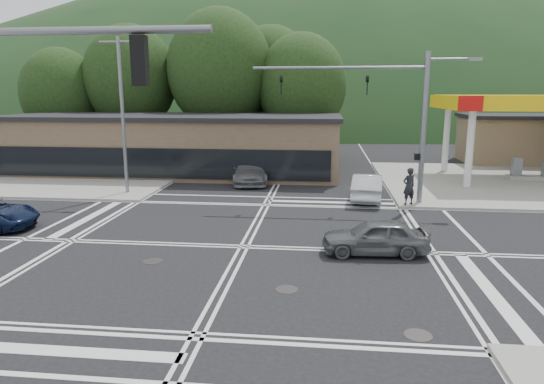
# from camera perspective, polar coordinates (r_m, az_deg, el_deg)

# --- Properties ---
(ground) EXTENTS (120.00, 120.00, 0.00)m
(ground) POSITION_cam_1_polar(r_m,az_deg,el_deg) (19.21, -3.29, -6.45)
(ground) COLOR black
(ground) RESTS_ON ground
(sidewalk_ne) EXTENTS (16.00, 16.00, 0.15)m
(sidewalk_ne) POSITION_cam_1_polar(r_m,az_deg,el_deg) (35.58, 25.72, 1.01)
(sidewalk_ne) COLOR gray
(sidewalk_ne) RESTS_ON ground
(sidewalk_nw) EXTENTS (16.00, 16.00, 0.15)m
(sidewalk_nw) POSITION_cam_1_polar(r_m,az_deg,el_deg) (38.07, -22.22, 1.94)
(sidewalk_nw) COLOR gray
(sidewalk_nw) RESTS_ON ground
(gas_station_canopy) EXTENTS (12.32, 8.34, 5.75)m
(gas_station_canopy) POSITION_cam_1_polar(r_m,az_deg,el_deg) (36.74, 28.86, 8.84)
(gas_station_canopy) COLOR silver
(gas_station_canopy) RESTS_ON ground
(convenience_store) EXTENTS (10.00, 6.00, 3.80)m
(convenience_store) POSITION_cam_1_polar(r_m,az_deg,el_deg) (46.39, 27.73, 5.35)
(convenience_store) COLOR #846B4F
(convenience_store) RESTS_ON ground
(commercial_row) EXTENTS (24.00, 8.00, 4.00)m
(commercial_row) POSITION_cam_1_polar(r_m,az_deg,el_deg) (36.91, -11.31, 5.32)
(commercial_row) COLOR brown
(commercial_row) RESTS_ON ground
(hill_north) EXTENTS (252.00, 126.00, 140.00)m
(hill_north) POSITION_cam_1_polar(r_m,az_deg,el_deg) (108.20, 4.63, 8.55)
(hill_north) COLOR #19381A
(hill_north) RESTS_ON ground
(tree_n_a) EXTENTS (8.00, 8.00, 11.75)m
(tree_n_a) POSITION_cam_1_polar(r_m,az_deg,el_deg) (45.34, -16.31, 12.75)
(tree_n_a) COLOR #382619
(tree_n_a) RESTS_ON ground
(tree_n_b) EXTENTS (9.00, 9.00, 12.98)m
(tree_n_b) POSITION_cam_1_polar(r_m,az_deg,el_deg) (42.99, -6.15, 14.09)
(tree_n_b) COLOR #382619
(tree_n_b) RESTS_ON ground
(tree_n_c) EXTENTS (7.60, 7.60, 10.87)m
(tree_n_c) POSITION_cam_1_polar(r_m,az_deg,el_deg) (42.04, 3.48, 12.41)
(tree_n_c) COLOR #382619
(tree_n_c) RESTS_ON ground
(tree_n_d) EXTENTS (6.80, 6.80, 9.76)m
(tree_n_d) POSITION_cam_1_polar(r_m,az_deg,el_deg) (47.03, -23.58, 10.61)
(tree_n_d) COLOR #382619
(tree_n_d) RESTS_ON ground
(tree_n_e) EXTENTS (8.40, 8.40, 11.98)m
(tree_n_e) POSITION_cam_1_polar(r_m,az_deg,el_deg) (46.28, -0.07, 13.18)
(tree_n_e) COLOR #382619
(tree_n_e) RESTS_ON ground
(streetlight_nw) EXTENTS (2.50, 0.25, 9.00)m
(streetlight_nw) POSITION_cam_1_polar(r_m,az_deg,el_deg) (29.35, -17.10, 9.40)
(streetlight_nw) COLOR slate
(streetlight_nw) RESTS_ON ground
(signal_mast_ne) EXTENTS (11.65, 0.30, 8.00)m
(signal_mast_ne) POSITION_cam_1_polar(r_m,az_deg,el_deg) (26.49, 14.84, 9.38)
(signal_mast_ne) COLOR slate
(signal_mast_ne) RESTS_ON ground
(car_grey_center) EXTENTS (4.02, 1.81, 1.34)m
(car_grey_center) POSITION_cam_1_polar(r_m,az_deg,el_deg) (18.58, 12.04, -5.17)
(car_grey_center) COLOR #595C5E
(car_grey_center) RESTS_ON ground
(car_queue_a) EXTENTS (2.12, 4.70, 1.50)m
(car_queue_a) POSITION_cam_1_polar(r_m,az_deg,el_deg) (27.60, 11.17, 0.57)
(car_queue_a) COLOR silver
(car_queue_a) RESTS_ON ground
(car_queue_b) EXTENTS (2.23, 4.62, 1.52)m
(car_queue_b) POSITION_cam_1_polar(r_m,az_deg,el_deg) (36.17, 2.88, 3.42)
(car_queue_b) COLOR silver
(car_queue_b) RESTS_ON ground
(car_northbound) EXTENTS (2.97, 5.64, 1.56)m
(car_northbound) POSITION_cam_1_polar(r_m,az_deg,el_deg) (32.41, -2.59, 2.49)
(car_northbound) COLOR slate
(car_northbound) RESTS_ON ground
(pedestrian) EXTENTS (0.85, 0.74, 1.96)m
(pedestrian) POSITION_cam_1_polar(r_m,az_deg,el_deg) (26.33, 15.81, 0.66)
(pedestrian) COLOR black
(pedestrian) RESTS_ON sidewalk_ne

